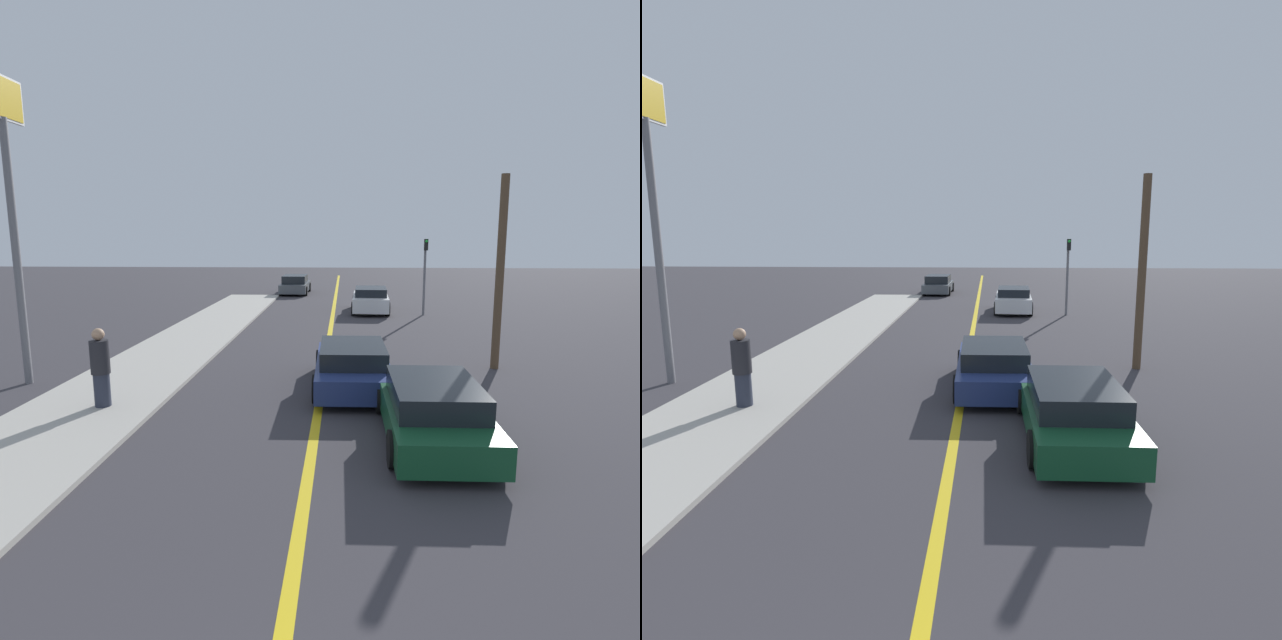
% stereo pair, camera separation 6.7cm
% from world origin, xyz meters
% --- Properties ---
extents(road_center_line, '(0.20, 60.00, 0.01)m').
position_xyz_m(road_center_line, '(0.00, 18.00, 0.00)').
color(road_center_line, gold).
rests_on(road_center_line, ground_plane).
extents(sidewalk_left, '(3.15, 31.02, 0.10)m').
position_xyz_m(sidewalk_left, '(-5.23, 15.51, 0.05)').
color(sidewalk_left, '#ADA89E').
rests_on(sidewalk_left, ground_plane).
extents(car_near_right_lane, '(1.99, 4.34, 1.21)m').
position_xyz_m(car_near_right_lane, '(2.31, 8.40, 0.59)').
color(car_near_right_lane, '#144728').
rests_on(car_near_right_lane, ground_plane).
extents(car_ahead_center, '(2.04, 4.17, 1.20)m').
position_xyz_m(car_ahead_center, '(0.80, 11.60, 0.59)').
color(car_ahead_center, navy).
rests_on(car_ahead_center, ground_plane).
extents(car_far_distant, '(2.03, 4.15, 1.28)m').
position_xyz_m(car_far_distant, '(1.93, 24.73, 0.63)').
color(car_far_distant, silver).
rests_on(car_far_distant, ground_plane).
extents(car_parked_left_lot, '(1.93, 4.21, 1.26)m').
position_xyz_m(car_parked_left_lot, '(-2.78, 32.72, 0.60)').
color(car_parked_left_lot, '#4C5156').
rests_on(car_parked_left_lot, ground_plane).
extents(pedestrian_mid_group, '(0.42, 0.42, 1.80)m').
position_xyz_m(pedestrian_mid_group, '(-4.91, 9.65, 0.99)').
color(pedestrian_mid_group, '#282D3D').
rests_on(pedestrian_mid_group, sidewalk_left).
extents(traffic_light, '(0.18, 0.40, 3.76)m').
position_xyz_m(traffic_light, '(4.51, 23.77, 2.33)').
color(traffic_light, slate).
rests_on(traffic_light, ground_plane).
extents(roadside_sign, '(0.20, 1.61, 7.84)m').
position_xyz_m(roadside_sign, '(-7.91, 11.58, 5.50)').
color(roadside_sign, slate).
rests_on(roadside_sign, ground_plane).
extents(utility_pole, '(0.24, 0.24, 5.66)m').
position_xyz_m(utility_pole, '(5.09, 13.76, 2.83)').
color(utility_pole, brown).
rests_on(utility_pole, ground_plane).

